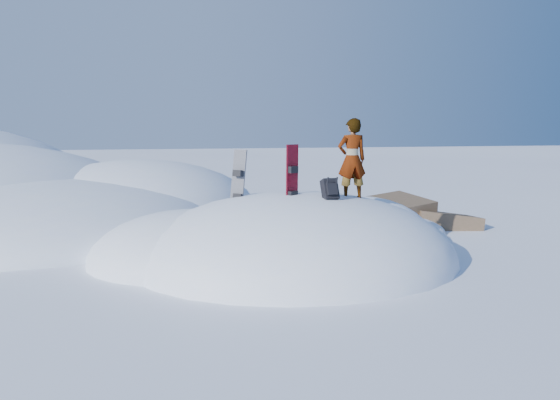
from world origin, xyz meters
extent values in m
plane|color=white|center=(0.00, 0.00, 0.00)|extent=(120.00, 120.00, 0.00)
ellipsoid|color=white|center=(0.00, 0.00, 0.00)|extent=(7.00, 6.00, 3.00)
ellipsoid|color=white|center=(-2.20, 0.60, 0.00)|extent=(4.40, 4.00, 2.20)
ellipsoid|color=white|center=(1.80, 0.80, 0.00)|extent=(3.60, 3.20, 2.50)
ellipsoid|color=white|center=(-6.00, 5.00, 0.00)|extent=(10.00, 9.00, 2.80)
ellipsoid|color=white|center=(-3.50, 7.50, 0.00)|extent=(8.00, 8.00, 3.60)
ellipsoid|color=white|center=(-5.50, 4.00, 0.00)|extent=(6.00, 5.00, 1.80)
cube|color=brown|center=(3.60, 3.40, 0.10)|extent=(2.82, 2.41, 1.62)
cube|color=brown|center=(5.20, 3.00, -0.10)|extent=(2.16, 1.80, 1.33)
cube|color=brown|center=(4.20, 4.60, 0.00)|extent=(2.08, 2.01, 1.10)
ellipsoid|color=white|center=(3.20, 2.40, 0.00)|extent=(3.20, 2.40, 1.00)
cube|color=red|center=(-0.16, -0.20, 1.67)|extent=(0.30, 0.21, 1.71)
cube|color=black|center=(-0.16, -0.27, 2.01)|extent=(0.24, 0.20, 0.14)
cube|color=black|center=(-0.16, -0.27, 1.50)|extent=(0.24, 0.20, 0.14)
cube|color=black|center=(-1.20, 0.49, 1.56)|extent=(0.45, 0.45, 1.67)
cube|color=black|center=(-1.20, 0.42, 1.90)|extent=(0.24, 0.24, 0.15)
cube|color=black|center=(-1.20, 0.42, 1.39)|extent=(0.24, 0.24, 0.15)
cube|color=black|center=(0.53, -0.63, 1.62)|extent=(0.34, 0.39, 0.47)
cube|color=black|center=(0.53, -0.77, 1.64)|extent=(0.23, 0.20, 0.26)
cylinder|color=black|center=(0.43, -0.75, 1.73)|extent=(0.03, 0.17, 0.31)
cylinder|color=black|center=(0.62, -0.75, 1.73)|extent=(0.03, 0.17, 0.31)
cube|color=black|center=(-2.49, -1.33, 0.10)|extent=(0.68, 0.50, 0.18)
cube|color=black|center=(-2.19, -1.13, 0.18)|extent=(0.42, 0.39, 0.12)
imported|color=slate|center=(1.15, -0.19, 2.20)|extent=(0.64, 0.42, 1.73)
camera|label=1|loc=(-2.93, -11.11, 2.89)|focal=35.00mm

